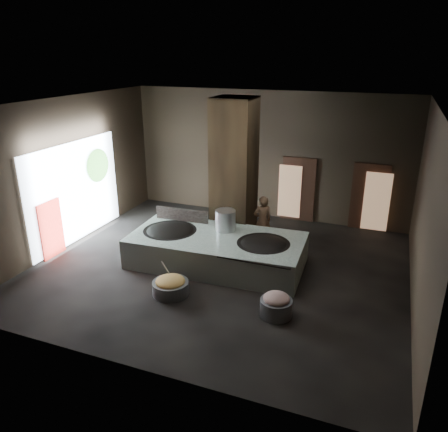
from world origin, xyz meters
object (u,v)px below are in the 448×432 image
at_px(wok_right, 263,246).
at_px(stock_pot, 225,221).
at_px(hearth_platform, 217,250).
at_px(cook, 262,221).
at_px(veg_basin, 171,288).
at_px(wok_left, 170,233).
at_px(meat_basin, 276,308).

bearing_deg(wok_right, stock_pot, 158.96).
bearing_deg(hearth_platform, cook, 62.74).
relative_size(hearth_platform, veg_basin, 5.33).
height_order(hearth_platform, wok_left, wok_left).
height_order(stock_pot, meat_basin, stock_pot).
xyz_separation_m(hearth_platform, wok_right, (1.35, 0.05, 0.33)).
relative_size(stock_pot, veg_basin, 0.70).
relative_size(hearth_platform, cook, 3.06).
bearing_deg(wok_right, meat_basin, -65.44).
relative_size(hearth_platform, meat_basin, 6.53).
xyz_separation_m(stock_pot, cook, (0.76, 1.23, -0.34)).
xyz_separation_m(wok_left, meat_basin, (3.71, -1.89, -0.55)).
bearing_deg(veg_basin, wok_left, 117.50).
distance_m(wok_right, stock_pot, 1.44).
bearing_deg(veg_basin, stock_pot, 78.63).
relative_size(wok_right, meat_basin, 1.92).
relative_size(hearth_platform, wok_left, 3.17).
height_order(wok_right, meat_basin, wok_right).
distance_m(hearth_platform, wok_right, 1.39).
xyz_separation_m(wok_left, cook, (2.26, 1.83, 0.04)).
relative_size(wok_left, veg_basin, 1.68).
height_order(hearth_platform, stock_pot, stock_pot).
distance_m(wok_left, cook, 2.91).
relative_size(stock_pot, cook, 0.40).
bearing_deg(meat_basin, wok_right, 114.56).
distance_m(wok_left, wok_right, 2.80).
bearing_deg(cook, veg_basin, 36.17).
distance_m(wok_left, veg_basin, 2.23).
distance_m(hearth_platform, stock_pot, 0.90).
height_order(hearth_platform, cook, cook).
distance_m(hearth_platform, cook, 1.99).
xyz_separation_m(stock_pot, meat_basin, (2.21, -2.49, -0.93)).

